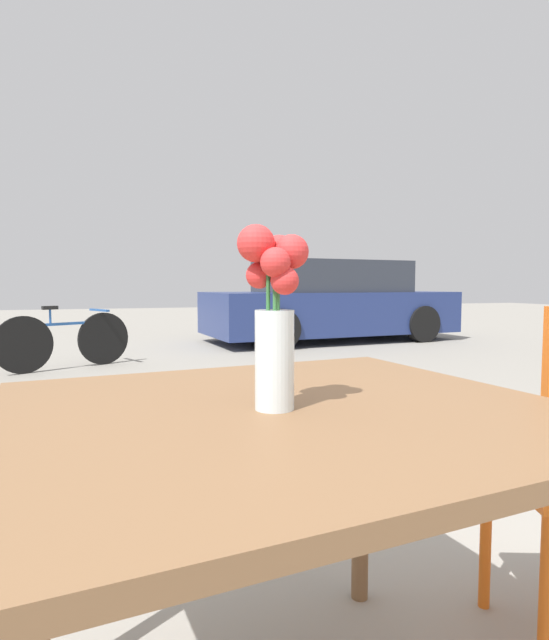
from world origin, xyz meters
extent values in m
cube|color=brown|center=(0.00, 0.00, 0.71)|extent=(1.08, 0.99, 0.03)
cylinder|color=brown|center=(-0.47, 0.34, 0.35)|extent=(0.05, 0.05, 0.69)
cylinder|color=brown|center=(0.40, 0.43, 0.35)|extent=(0.05, 0.05, 0.69)
cylinder|color=silver|center=(-0.03, -0.03, 0.81)|extent=(0.07, 0.07, 0.18)
cylinder|color=silver|center=(-0.03, -0.03, 0.77)|extent=(0.06, 0.06, 0.10)
cylinder|color=#337038|center=(-0.02, -0.03, 0.86)|extent=(0.01, 0.01, 0.25)
sphere|color=red|center=(0.00, -0.03, 1.00)|extent=(0.06, 0.06, 0.06)
cylinder|color=#337038|center=(-0.02, -0.02, 0.86)|extent=(0.01, 0.01, 0.25)
sphere|color=red|center=(-0.01, 0.00, 1.00)|extent=(0.06, 0.06, 0.06)
cylinder|color=#337038|center=(-0.04, -0.01, 0.84)|extent=(0.01, 0.01, 0.21)
sphere|color=red|center=(-0.05, 0.00, 0.96)|extent=(0.05, 0.05, 0.05)
cylinder|color=#337038|center=(-0.04, -0.02, 0.86)|extent=(0.01, 0.01, 0.26)
sphere|color=red|center=(-0.06, -0.02, 1.01)|extent=(0.07, 0.07, 0.07)
cylinder|color=#337038|center=(-0.03, -0.04, 0.85)|extent=(0.01, 0.01, 0.23)
sphere|color=red|center=(-0.04, -0.06, 0.98)|extent=(0.05, 0.05, 0.05)
cylinder|color=#337038|center=(-0.03, -0.03, 0.83)|extent=(0.01, 0.01, 0.20)
sphere|color=red|center=(-0.02, -0.05, 0.95)|extent=(0.05, 0.05, 0.05)
cylinder|color=orange|center=(0.72, 0.27, 0.22)|extent=(0.03, 0.03, 0.45)
cylinder|color=orange|center=(0.60, -0.05, 0.22)|extent=(0.03, 0.03, 0.45)
cylinder|color=black|center=(-1.14, 4.97, 0.31)|extent=(0.57, 0.30, 0.62)
cylinder|color=black|center=(-0.34, 5.36, 0.31)|extent=(0.57, 0.30, 0.62)
cube|color=#235199|center=(-0.74, 5.16, 0.51)|extent=(0.74, 0.38, 0.03)
cylinder|color=#235199|center=(-0.88, 5.09, 0.60)|extent=(0.02, 0.02, 0.18)
cube|color=black|center=(-0.88, 5.09, 0.69)|extent=(0.17, 0.12, 0.04)
cube|color=#235199|center=(-0.38, 5.34, 0.65)|extent=(0.23, 0.41, 0.02)
cube|color=navy|center=(3.30, 6.83, 0.48)|extent=(4.27, 2.02, 0.68)
cube|color=#2D333D|center=(3.30, 6.83, 1.08)|extent=(2.39, 1.74, 0.51)
cylinder|color=black|center=(2.08, 5.92, 0.30)|extent=(0.61, 0.23, 0.60)
cylinder|color=black|center=(1.96, 7.54, 0.30)|extent=(0.61, 0.23, 0.60)
cylinder|color=black|center=(4.65, 6.12, 0.30)|extent=(0.61, 0.23, 0.60)
cylinder|color=black|center=(4.52, 7.73, 0.30)|extent=(0.61, 0.23, 0.60)
camera|label=1|loc=(-0.31, -0.86, 0.94)|focal=28.00mm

